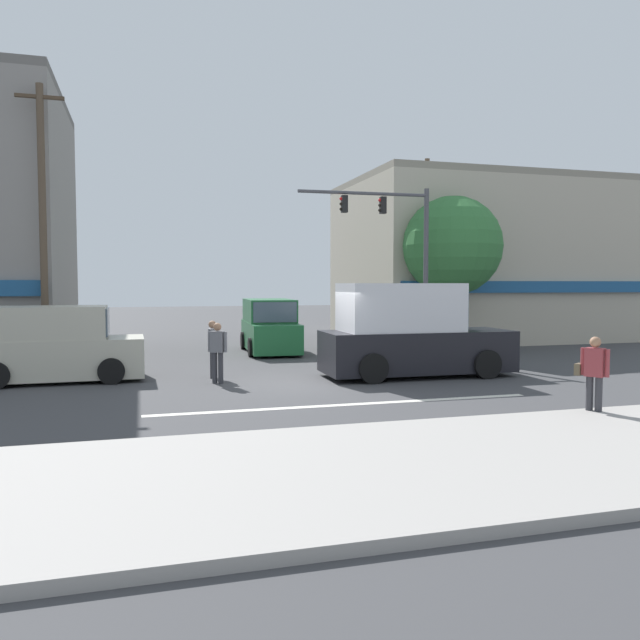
{
  "coord_description": "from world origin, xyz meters",
  "views": [
    {
      "loc": [
        -4.49,
        -16.73,
        2.73
      ],
      "look_at": [
        0.93,
        2.0,
        1.6
      ],
      "focal_mm": 35.0,
      "sensor_mm": 36.0,
      "label": 1
    }
  ],
  "objects": [
    {
      "name": "box_truck_waiting_far",
      "position": [
        3.16,
        0.1,
        1.25
      ],
      "size": [
        5.64,
        2.33,
        2.75
      ],
      "color": "black",
      "rests_on": "ground"
    },
    {
      "name": "pedestrian_foreground_with_bag",
      "position": [
        4.32,
        -6.23,
        0.95
      ],
      "size": [
        0.47,
        0.67,
        1.67
      ],
      "color": "#333338",
      "rests_on": "ground"
    },
    {
      "name": "pedestrian_mid_crossing",
      "position": [
        -2.49,
        1.41,
        0.95
      ],
      "size": [
        0.28,
        0.56,
        1.67
      ],
      "color": "#333338",
      "rests_on": "ground"
    },
    {
      "name": "van_crossing_leftbound",
      "position": [
        -6.8,
        1.92,
        1.01
      ],
      "size": [
        4.62,
        2.08,
        2.11
      ],
      "color": "#B7B29E",
      "rests_on": "ground"
    },
    {
      "name": "utility_pole_far_right",
      "position": [
        8.01,
        9.15,
        4.32
      ],
      "size": [
        1.4,
        0.22,
        8.35
      ],
      "color": "brown",
      "rests_on": "ground"
    },
    {
      "name": "pedestrian_far_side",
      "position": [
        -2.47,
        0.35,
        0.95
      ],
      "size": [
        0.49,
        0.38,
        1.67
      ],
      "color": "#333338",
      "rests_on": "ground"
    },
    {
      "name": "van_crossing_rightbound",
      "position": [
        0.49,
        7.72,
        1.01
      ],
      "size": [
        2.24,
        4.7,
        2.11
      ],
      "color": "#1E6033",
      "rests_on": "ground"
    },
    {
      "name": "ground_plane",
      "position": [
        0.0,
        0.0,
        0.0
      ],
      "size": [
        120.0,
        120.0,
        0.0
      ],
      "primitive_type": "plane",
      "color": "#3D3D3F"
    },
    {
      "name": "sidewalk_curb",
      "position": [
        0.0,
        -8.5,
        0.08
      ],
      "size": [
        40.0,
        5.0,
        0.16
      ],
      "primitive_type": "cube",
      "color": "#9E9993",
      "rests_on": "ground"
    },
    {
      "name": "utility_pole_near_left",
      "position": [
        -7.32,
        4.14,
        4.55
      ],
      "size": [
        1.4,
        0.22,
        8.8
      ],
      "color": "brown",
      "rests_on": "ground"
    },
    {
      "name": "lane_marking_stripe",
      "position": [
        0.0,
        -3.5,
        0.0
      ],
      "size": [
        9.0,
        0.24,
        0.01
      ],
      "primitive_type": "cube",
      "color": "silver",
      "rests_on": "ground"
    },
    {
      "name": "street_tree",
      "position": [
        7.66,
        6.05,
        4.25
      ],
      "size": [
        4.0,
        4.0,
        6.27
      ],
      "color": "#4C3823",
      "rests_on": "ground"
    },
    {
      "name": "building_right_corner",
      "position": [
        11.91,
        11.3,
        3.89
      ],
      "size": [
        12.88,
        8.97,
        7.78
      ],
      "color": "#B7AD99",
      "rests_on": "ground"
    },
    {
      "name": "traffic_light_mast",
      "position": [
        4.65,
        4.27,
        4.18
      ],
      "size": [
        4.89,
        0.34,
        6.2
      ],
      "color": "#47474C",
      "rests_on": "ground"
    }
  ]
}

